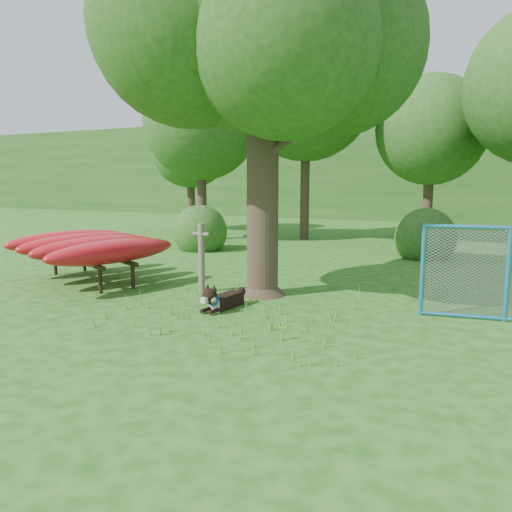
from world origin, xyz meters
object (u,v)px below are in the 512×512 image
at_px(oak_tree, 261,21).
at_px(fence_section, 508,274).
at_px(kayak_rack, 90,246).
at_px(husky_dog, 221,299).

height_order(oak_tree, fence_section, oak_tree).
bearing_deg(fence_section, kayak_rack, 174.71).
bearing_deg(husky_dog, fence_section, 23.49).
xyz_separation_m(husky_dog, fence_section, (4.60, 1.42, 0.61)).
relative_size(husky_dog, fence_section, 0.44).
bearing_deg(oak_tree, husky_dog, -94.14).
xyz_separation_m(oak_tree, kayak_rack, (-4.09, -0.53, -4.46)).
bearing_deg(husky_dog, oak_tree, 92.19).
height_order(oak_tree, kayak_rack, oak_tree).
xyz_separation_m(kayak_rack, husky_dog, (3.98, -0.89, -0.64)).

